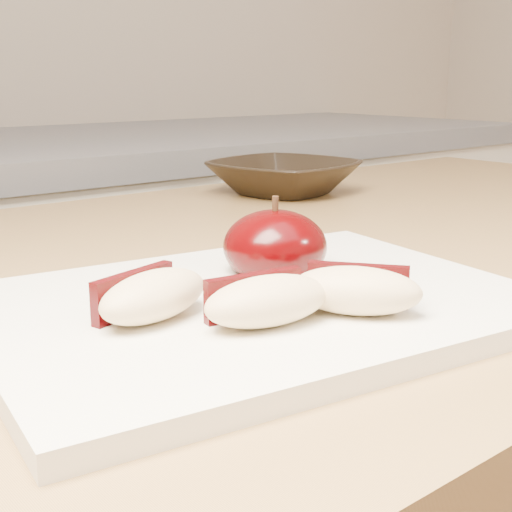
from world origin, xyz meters
TOP-DOWN VIEW (x-y plane):
  - cutting_board at (0.00, 0.37)m, footprint 0.36×0.28m
  - apple_half at (0.05, 0.40)m, footprint 0.09×0.09m
  - apple_wedge_a at (-0.07, 0.37)m, footprint 0.08×0.05m
  - apple_wedge_b at (-0.03, 0.32)m, footprint 0.08×0.05m
  - apple_wedge_c at (0.02, 0.31)m, footprint 0.07×0.08m
  - bowl at (0.32, 0.70)m, footprint 0.20×0.20m

SIDE VIEW (x-z plane):
  - cutting_board at x=0.00m, z-range 0.90..0.91m
  - bowl at x=0.32m, z-range 0.90..0.94m
  - apple_wedge_a at x=-0.07m, z-range 0.91..0.94m
  - apple_wedge_b at x=-0.03m, z-range 0.91..0.94m
  - apple_wedge_c at x=0.02m, z-range 0.91..0.94m
  - apple_half at x=0.05m, z-range 0.90..0.96m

